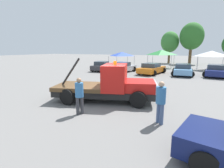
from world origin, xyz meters
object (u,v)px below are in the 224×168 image
(canopy_tent_green, at_px, (162,52))
(tree_left, at_px, (192,36))
(tow_truck, at_px, (110,86))
(parked_car_charcoal, at_px, (102,66))
(parked_car_navy, at_px, (216,71))
(person_near_truck, at_px, (161,100))
(person_at_hood, at_px, (79,94))
(parked_car_orange, at_px, (152,69))
(canopy_tent_white, at_px, (212,54))
(traffic_cone, at_px, (143,83))
(parked_car_silver, at_px, (123,67))
(parked_car_skyblue, at_px, (183,70))
(canopy_tent_blue, at_px, (122,54))
(tree_center, at_px, (170,42))

(canopy_tent_green, bearing_deg, tree_left, 68.33)
(tow_truck, bearing_deg, parked_car_charcoal, 103.37)
(parked_car_navy, bearing_deg, person_near_truck, 174.19)
(person_near_truck, relative_size, person_at_hood, 1.02)
(tow_truck, height_order, person_at_hood, tow_truck)
(parked_car_orange, bearing_deg, canopy_tent_white, -32.85)
(canopy_tent_green, relative_size, traffic_cone, 6.66)
(person_near_truck, distance_m, parked_car_silver, 16.33)
(parked_car_silver, relative_size, tree_left, 0.55)
(canopy_tent_white, bearing_deg, canopy_tent_green, 175.17)
(person_near_truck, bearing_deg, parked_car_silver, -110.53)
(parked_car_charcoal, height_order, canopy_tent_green, canopy_tent_green)
(parked_car_skyblue, distance_m, parked_car_navy, 3.44)
(person_near_truck, relative_size, traffic_cone, 3.20)
(tow_truck, relative_size, canopy_tent_blue, 1.70)
(person_at_hood, xyz_separation_m, parked_car_silver, (-3.92, 15.04, -0.35))
(parked_car_orange, xyz_separation_m, canopy_tent_blue, (-7.33, 8.21, 1.50))
(parked_car_orange, height_order, canopy_tent_green, canopy_tent_green)
(canopy_tent_blue, xyz_separation_m, tree_center, (6.86, 10.32, 2.35))
(parked_car_silver, xyz_separation_m, tree_center, (3.37, 18.55, 3.86))
(tow_truck, bearing_deg, canopy_tent_white, 55.17)
(tree_center, bearing_deg, tree_left, -7.16)
(canopy_tent_green, height_order, tree_center, tree_center)
(parked_car_orange, xyz_separation_m, tree_left, (3.73, 18.01, 4.87))
(tree_center, bearing_deg, person_near_truck, -82.88)
(parked_car_silver, bearing_deg, person_at_hood, -155.84)
(canopy_tent_white, distance_m, tree_center, 13.49)
(parked_car_charcoal, relative_size, canopy_tent_blue, 1.25)
(tow_truck, relative_size, tree_left, 0.75)
(tow_truck, bearing_deg, canopy_tent_blue, 93.45)
(parked_car_orange, distance_m, parked_car_navy, 7.02)
(person_near_truck, bearing_deg, parked_car_orange, -123.74)
(tow_truck, xyz_separation_m, parked_car_orange, (-0.43, 12.51, -0.28))
(canopy_tent_blue, distance_m, tree_left, 15.15)
(person_at_hood, bearing_deg, tree_left, 114.55)
(parked_car_orange, bearing_deg, person_at_hood, -169.88)
(parked_car_orange, height_order, parked_car_skyblue, same)
(person_near_truck, height_order, parked_car_navy, person_near_truck)
(person_at_hood, bearing_deg, parked_car_silver, 135.46)
(parked_car_navy, bearing_deg, tow_truck, 160.51)
(canopy_tent_green, distance_m, tree_center, 10.76)
(person_at_hood, bearing_deg, person_near_truck, 39.50)
(parked_car_navy, height_order, canopy_tent_white, canopy_tent_white)
(parked_car_skyblue, xyz_separation_m, parked_car_navy, (3.40, 0.50, -0.00))
(tree_left, height_order, traffic_cone, tree_left)
(parked_car_charcoal, distance_m, canopy_tent_white, 15.68)
(parked_car_silver, xyz_separation_m, canopy_tent_green, (3.58, 7.98, 1.84))
(parked_car_skyblue, relative_size, tree_left, 0.60)
(canopy_tent_green, distance_m, canopy_tent_white, 7.08)
(parked_car_orange, height_order, traffic_cone, parked_car_orange)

